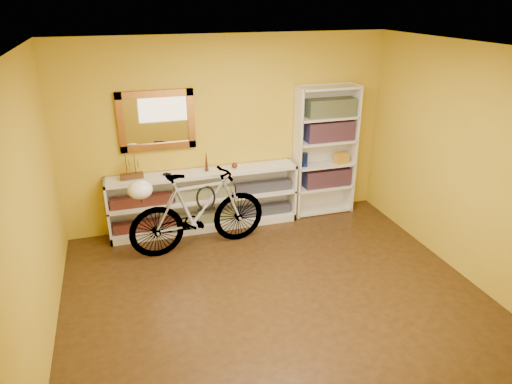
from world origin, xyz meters
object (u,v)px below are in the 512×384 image
object	(u,v)px
console_unit	(205,200)
bicycle	(198,211)
helmet	(140,190)
bookcase	(325,152)

from	to	relation	value
console_unit	bicycle	size ratio (longest dim) A/B	1.44
console_unit	helmet	distance (m)	1.18
console_unit	bookcase	size ratio (longest dim) A/B	1.37
bookcase	bicycle	xyz separation A→B (m)	(-1.98, -0.56, -0.42)
bookcase	bicycle	distance (m)	2.10
bicycle	helmet	size ratio (longest dim) A/B	6.17
console_unit	bicycle	bearing A→B (deg)	-108.84
helmet	console_unit	bearing A→B (deg)	35.34
bookcase	helmet	world-z (taller)	bookcase
bicycle	helmet	bearing A→B (deg)	90.00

